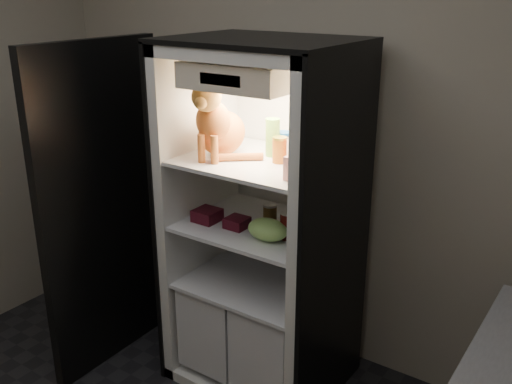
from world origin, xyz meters
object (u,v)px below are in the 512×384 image
at_px(refrigerator, 265,245).
at_px(mayo_tub, 283,143).
at_px(pepper_jar, 310,143).
at_px(parmesan_shaker, 273,137).
at_px(condiment_jar, 270,213).
at_px(soda_can_a, 300,219).
at_px(soda_can_c, 287,226).
at_px(berry_box_left, 207,215).
at_px(salsa_jar, 280,150).
at_px(soda_can_b, 298,221).
at_px(grape_bag, 268,230).
at_px(berry_box_right, 237,223).
at_px(cream_carton, 293,168).
at_px(tabby_cat, 218,125).

distance_m(refrigerator, mayo_tub, 0.57).
relative_size(mayo_tub, pepper_jar, 0.52).
xyz_separation_m(parmesan_shaker, condiment_jar, (0.01, -0.04, -0.40)).
relative_size(mayo_tub, soda_can_a, 0.97).
height_order(soda_can_c, berry_box_left, soda_can_c).
xyz_separation_m(pepper_jar, soda_can_c, (-0.04, -0.12, -0.40)).
distance_m(salsa_jar, soda_can_b, 0.37).
distance_m(soda_can_a, grape_bag, 0.20).
height_order(refrigerator, berry_box_right, refrigerator).
height_order(berry_box_left, berry_box_right, berry_box_left).
height_order(pepper_jar, grape_bag, pepper_jar).
distance_m(mayo_tub, pepper_jar, 0.24).
bearing_deg(mayo_tub, soda_can_b, -34.63).
height_order(pepper_jar, cream_carton, pepper_jar).
relative_size(soda_can_b, berry_box_left, 0.92).
height_order(soda_can_b, berry_box_right, soda_can_b).
xyz_separation_m(cream_carton, soda_can_b, (-0.08, 0.21, -0.35)).
xyz_separation_m(parmesan_shaker, pepper_jar, (0.24, -0.04, 0.02)).
relative_size(pepper_jar, berry_box_right, 2.10).
xyz_separation_m(mayo_tub, berry_box_left, (-0.29, -0.27, -0.38)).
bearing_deg(pepper_jar, grape_bag, -122.19).
bearing_deg(soda_can_b, condiment_jar, 171.91).
relative_size(refrigerator, pepper_jar, 8.38).
bearing_deg(condiment_jar, pepper_jar, -1.35).
height_order(cream_carton, berry_box_left, cream_carton).
xyz_separation_m(cream_carton, soda_can_c, (-0.09, 0.11, -0.34)).
bearing_deg(parmesan_shaker, condiment_jar, -72.81).
relative_size(parmesan_shaker, salsa_jar, 1.50).
bearing_deg(refrigerator, pepper_jar, -3.33).
bearing_deg(cream_carton, mayo_tub, 128.10).
xyz_separation_m(pepper_jar, cream_carton, (0.04, -0.23, -0.06)).
bearing_deg(condiment_jar, refrigerator, 164.27).
distance_m(refrigerator, condiment_jar, 0.20).
relative_size(mayo_tub, cream_carton, 1.07).
bearing_deg(soda_can_b, soda_can_c, -93.17).
height_order(parmesan_shaker, grape_bag, parmesan_shaker).
height_order(tabby_cat, salsa_jar, tabby_cat).
relative_size(parmesan_shaker, soda_can_a, 1.60).
bearing_deg(soda_can_c, grape_bag, -137.21).
distance_m(soda_can_c, berry_box_right, 0.28).
distance_m(parmesan_shaker, condiment_jar, 0.40).
bearing_deg(cream_carton, tabby_cat, 168.28).
bearing_deg(soda_can_b, cream_carton, -68.11).
distance_m(tabby_cat, parmesan_shaker, 0.28).
bearing_deg(soda_can_a, cream_carton, -68.41).
xyz_separation_m(refrigerator, pepper_jar, (0.26, -0.02, 0.61)).
bearing_deg(mayo_tub, refrigerator, -120.51).
relative_size(refrigerator, tabby_cat, 4.36).
height_order(soda_can_a, soda_can_c, soda_can_c).
relative_size(condiment_jar, berry_box_left, 0.79).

